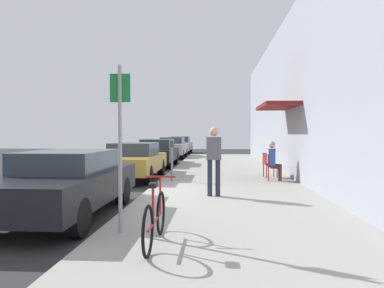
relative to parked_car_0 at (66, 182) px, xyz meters
The scene contains 15 objects.
ground_plane 2.59m from the parked_car_0, 63.80° to the left, with size 60.00×60.00×0.00m, color #2D2D30.
sidewalk_slab 5.44m from the parked_car_0, 51.66° to the left, with size 4.50×32.00×0.12m, color #9E9B93.
building_facade 7.51m from the parked_car_0, 36.44° to the left, with size 1.40×32.00×6.05m.
parked_car_0 is the anchor object (origin of this frame).
parked_car_1 5.92m from the parked_car_0, 90.00° to the left, with size 1.80×4.40×1.33m.
parked_car_2 11.20m from the parked_car_0, 90.00° to the left, with size 1.80×4.40×1.39m.
parked_car_3 17.56m from the parked_car_0, 90.00° to the left, with size 1.80×4.40×1.42m.
parked_car_4 23.35m from the parked_car_0, 90.00° to the left, with size 1.80×4.40×1.44m.
parking_meter 4.95m from the parked_car_0, 71.74° to the left, with size 0.12×0.10×1.32m.
street_sign 2.30m from the parked_car_0, 44.38° to the right, with size 0.32×0.06×2.60m.
bicycle_0 2.98m from the parked_car_0, 43.76° to the right, with size 0.46×1.71×0.90m.
cafe_chair_0 6.95m from the parked_car_0, 45.91° to the left, with size 0.50×0.50×0.87m.
seated_patron_0 6.99m from the parked_car_0, 45.51° to the left, with size 0.47×0.41×1.29m.
cafe_chair_1 7.59m from the parked_car_0, 50.44° to the left, with size 0.50×0.50×0.87m.
pedestrian_standing 3.52m from the parked_car_0, 32.79° to the left, with size 0.36×0.22×1.70m.
Camera 1 is at (1.88, -9.17, 1.66)m, focal length 33.48 mm.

